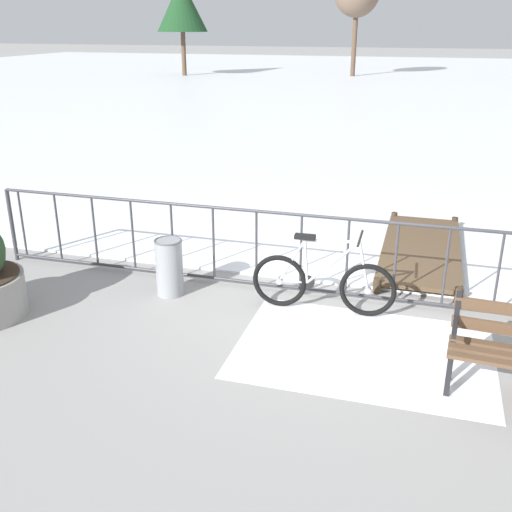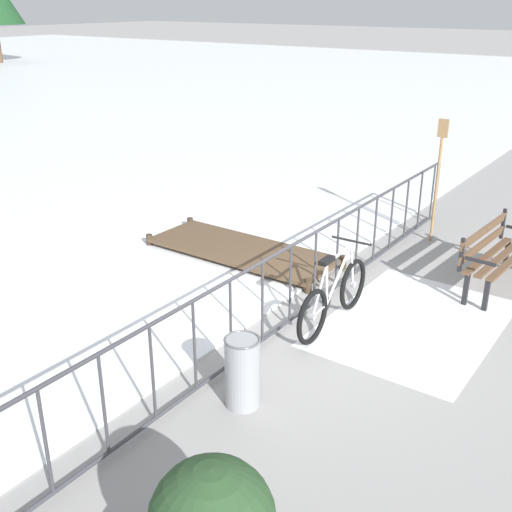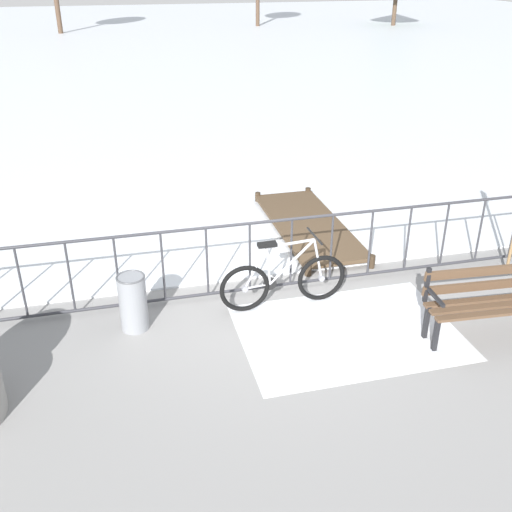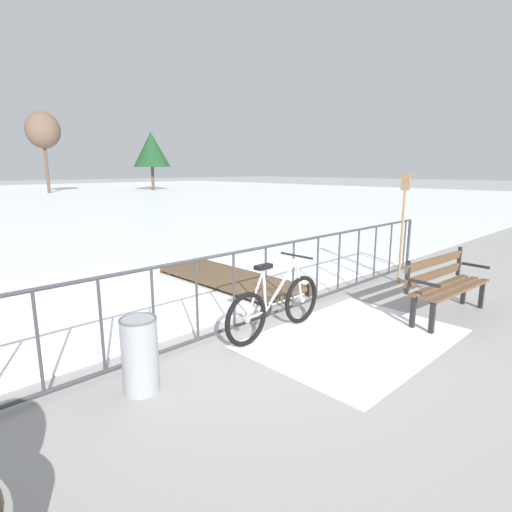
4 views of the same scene
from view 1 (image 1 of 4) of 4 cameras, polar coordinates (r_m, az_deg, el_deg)
ground_plane at (r=7.62m, az=6.29°, el=-3.84°), size 160.00×160.00×0.00m
frozen_pond at (r=35.38m, az=14.95°, el=15.48°), size 80.00×56.00×0.03m
snow_patch at (r=6.49m, az=10.19°, el=-8.81°), size 2.65×1.88×0.01m
railing_fence at (r=7.40m, az=6.47°, el=0.08°), size 9.06×0.06×1.07m
bicycle_near_railing at (r=7.11m, az=6.36°, el=-2.52°), size 1.71×0.52×0.97m
trash_bin at (r=7.58m, az=-8.25°, el=-1.02°), size 0.35×0.35×0.73m
wooden_dock at (r=9.13m, az=15.44°, el=0.65°), size 1.10×3.04×0.20m
tree_far_west at (r=40.35m, az=-7.08°, el=22.58°), size 3.14×3.14×5.74m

